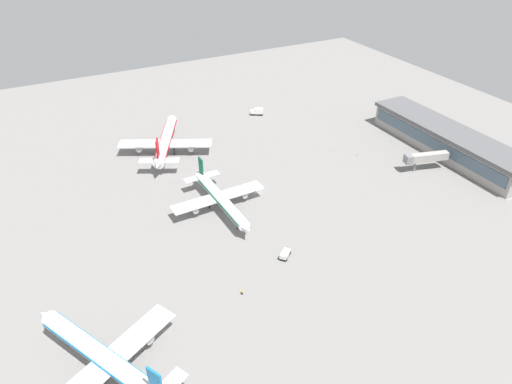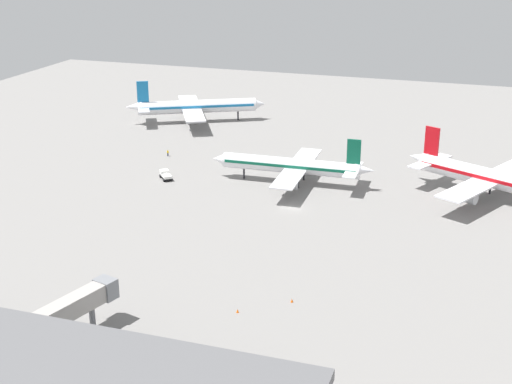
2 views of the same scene
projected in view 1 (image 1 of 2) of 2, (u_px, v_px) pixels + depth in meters
ground at (256, 190)px, 154.80m from camera, size 288.00×288.00×0.00m
terminal_building at (448, 141)px, 174.81m from camera, size 68.79×15.28×9.70m
airplane_at_gate at (166, 141)px, 174.85m from camera, size 41.21×34.26×13.47m
airplane_taxiing at (104, 358)px, 93.54m from camera, size 39.26×32.74×12.99m
airplane_distant at (220, 198)px, 143.24m from camera, size 38.53×30.85×11.73m
pushback_tractor at (285, 254)px, 125.91m from camera, size 4.31×4.57×1.90m
catering_truck at (257, 111)px, 206.10m from camera, size 4.49×5.79×3.30m
ground_crew_worker at (242, 292)px, 114.27m from camera, size 0.55×0.49×1.67m
jet_bridge at (425, 158)px, 163.34m from camera, size 7.22×16.58×6.74m
safety_cone_near_gate at (333, 150)px, 178.18m from camera, size 0.44×0.44×0.60m
safety_cone_mid_apron at (357, 155)px, 175.19m from camera, size 0.44×0.44×0.60m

